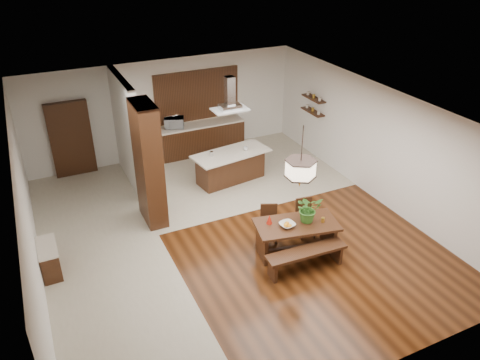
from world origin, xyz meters
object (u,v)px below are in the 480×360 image
dining_table (296,231)px  range_hood (230,94)px  hallway_console (49,259)px  dining_bench (306,260)px  dining_chair_right (306,218)px  kitchen_island (231,166)px  pendant_lantern (301,157)px  foliage_plant (308,209)px  island_cup (246,149)px  fruit_bowl (287,225)px  microwave (174,123)px  dining_chair_left (269,224)px

dining_table → range_hood: bearing=88.9°
hallway_console → dining_bench: size_ratio=0.52×
dining_chair_right → hallway_console: bearing=175.4°
kitchen_island → pendant_lantern: bearing=-99.7°
kitchen_island → range_hood: range_hood is taller
dining_table → foliage_plant: size_ratio=3.16×
dining_table → island_cup: bearing=82.0°
dining_table → fruit_bowl: bearing=-178.5°
dining_bench → kitchen_island: kitchen_island is taller
kitchen_island → fruit_bowl: bearing=-103.5°
island_cup → microwave: (-1.29, 2.13, 0.20)m
pendant_lantern → dining_chair_right: bearing=38.9°
dining_table → kitchen_island: (0.07, 3.49, -0.09)m
hallway_console → microwave: (3.98, 4.02, 0.79)m
hallway_console → dining_chair_right: 5.43m
dining_bench → microwave: 6.25m
island_cup → dining_chair_left: bearing=-105.8°
foliage_plant → island_cup: (0.23, 3.42, -0.10)m
dining_chair_right → kitchen_island: size_ratio=0.40×
fruit_bowl → microwave: size_ratio=0.56×
dining_chair_left → fruit_bowl: size_ratio=2.70×
pendant_lantern → hallway_console: bearing=162.3°
dining_table → microwave: microwave is taller
hallway_console → kitchen_island: size_ratio=0.40×
dining_table → pendant_lantern: (0.00, -0.00, 1.72)m
kitchen_island → foliage_plant: bearing=-95.5°
fruit_bowl → dining_bench: bearing=-80.0°
dining_table → island_cup: (0.48, 3.41, 0.38)m
dining_bench → kitchen_island: (0.20, 4.10, 0.20)m
dining_bench → microwave: bearing=96.3°
kitchen_island → range_hood: (0.00, 0.00, 2.03)m
pendant_lantern → kitchen_island: pendant_lantern is taller
island_cup → dining_table: bearing=-98.0°
dining_chair_right → range_hood: (-0.46, 3.07, 2.02)m
hallway_console → pendant_lantern: 5.38m
dining_chair_left → microwave: bearing=118.8°
dining_chair_left → kitchen_island: kitchen_island is taller
hallway_console → dining_bench: hallway_console is taller
dining_bench → dining_chair_right: (0.65, 1.03, 0.20)m
hallway_console → range_hood: (4.86, 1.97, 2.15)m
hallway_console → dining_table: dining_table is taller
dining_chair_right → dining_bench: bearing=-115.2°
dining_bench → dining_chair_right: dining_chair_right is taller
range_hood → hallway_console: bearing=-157.9°
fruit_bowl → dining_chair_left: bearing=97.5°
dining_chair_left → range_hood: (0.38, 2.89, 2.04)m
hallway_console → foliage_plant: 5.31m
range_hood → fruit_bowl: bearing=-94.9°
dining_chair_right → pendant_lantern: size_ratio=0.67×
hallway_console → dining_chair_right: (5.31, -1.10, 0.13)m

